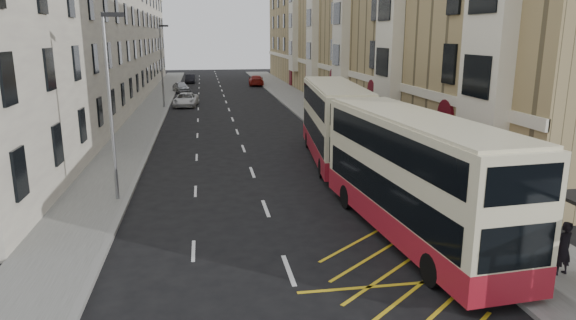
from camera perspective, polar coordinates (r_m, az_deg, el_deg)
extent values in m
cube|color=#61615D|center=(42.67, 4.95, 4.05)|extent=(4.00, 120.00, 0.15)
cube|color=#61615D|center=(41.67, -16.22, 3.32)|extent=(3.00, 120.00, 0.15)
cube|color=gray|center=(42.22, 2.31, 3.99)|extent=(0.25, 120.00, 0.15)
cube|color=gray|center=(41.52, -14.16, 3.41)|extent=(0.25, 120.00, 0.15)
cube|color=#9A8659|center=(58.88, 8.10, 13.91)|extent=(10.00, 79.00, 15.00)
cube|color=beige|center=(57.68, 3.12, 10.55)|extent=(0.18, 79.00, 0.50)
cube|color=beige|center=(24.01, 21.51, 13.44)|extent=(0.80, 3.20, 10.00)
cube|color=beige|center=(34.90, 11.24, 13.94)|extent=(0.80, 3.20, 10.00)
cube|color=beige|center=(46.34, 5.93, 14.03)|extent=(0.80, 3.20, 10.00)
cube|color=beige|center=(58.01, 2.74, 14.03)|extent=(0.80, 3.20, 10.00)
cube|color=beige|center=(69.79, 0.62, 14.00)|extent=(0.80, 3.20, 10.00)
cube|color=#4F0710|center=(28.23, 16.91, 1.83)|extent=(0.20, 1.60, 3.00)
cube|color=#4F0710|center=(39.17, 9.22, 5.46)|extent=(0.20, 1.60, 3.00)
cube|color=#4F0710|center=(50.60, 4.91, 7.44)|extent=(0.20, 1.60, 3.00)
cube|color=#4F0710|center=(62.24, 2.18, 8.67)|extent=(0.20, 1.60, 3.00)
cube|color=#4F0710|center=(74.00, 0.30, 9.50)|extent=(0.20, 1.60, 3.00)
cube|color=silver|center=(57.31, -20.99, 12.16)|extent=(9.00, 79.00, 13.00)
cube|color=black|center=(17.14, 27.41, -7.66)|extent=(0.08, 0.08, 2.60)
cylinder|color=#B41910|center=(17.17, 22.35, -9.97)|extent=(0.06, 0.06, 1.00)
cylinder|color=#B41910|center=(19.78, 17.46, -6.40)|extent=(0.06, 0.06, 1.00)
cylinder|color=#B41910|center=(22.56, 13.80, -3.66)|extent=(0.06, 0.06, 1.00)
cube|color=#B41910|center=(19.63, 17.57, -5.09)|extent=(0.05, 6.50, 0.06)
cube|color=#B41910|center=(19.77, 17.48, -6.27)|extent=(0.05, 6.50, 0.06)
cylinder|color=gray|center=(23.29, -19.14, 5.35)|extent=(0.16, 0.16, 8.00)
cube|color=black|center=(23.02, -18.91, 15.04)|extent=(0.90, 0.18, 0.18)
cylinder|color=gray|center=(52.97, -13.85, 10.05)|extent=(0.16, 0.16, 8.00)
cube|color=black|center=(52.86, -13.66, 14.29)|extent=(0.90, 0.18, 0.18)
cube|color=beige|center=(18.88, 13.83, -1.60)|extent=(3.44, 11.44, 4.05)
cube|color=maroon|center=(19.35, 13.57, -6.06)|extent=(3.47, 11.47, 0.92)
cube|color=black|center=(19.01, 13.75, -3.01)|extent=(3.41, 10.54, 1.13)
cube|color=black|center=(18.60, 14.05, 2.14)|extent=(3.41, 10.54, 1.02)
cube|color=beige|center=(18.46, 14.20, 4.60)|extent=(3.30, 10.98, 0.12)
cube|color=black|center=(23.94, 7.60, 0.85)|extent=(2.18, 0.25, 1.33)
cube|color=black|center=(23.56, 7.76, 5.83)|extent=(1.79, 0.22, 0.46)
cube|color=black|center=(14.56, 24.04, -8.89)|extent=(2.18, 0.25, 1.23)
cylinder|color=black|center=(22.11, 6.57, -4.08)|extent=(0.37, 1.04, 1.02)
cylinder|color=black|center=(22.99, 12.00, -3.59)|extent=(0.37, 1.04, 1.02)
cylinder|color=black|center=(16.02, 15.73, -11.68)|extent=(0.37, 1.04, 1.02)
cylinder|color=black|center=(17.22, 22.57, -10.41)|extent=(0.37, 1.04, 1.02)
cube|color=beige|center=(29.93, 5.19, 4.35)|extent=(3.69, 11.46, 4.04)
cube|color=maroon|center=(30.22, 5.12, 1.43)|extent=(3.72, 11.50, 0.92)
cube|color=black|center=(30.01, 5.17, 3.44)|extent=(3.64, 10.57, 1.13)
cube|color=black|center=(29.75, 5.24, 6.74)|extent=(3.64, 10.57, 1.02)
cube|color=beige|center=(29.66, 5.27, 8.29)|extent=(3.54, 11.00, 0.12)
cube|color=black|center=(35.48, 3.81, 5.15)|extent=(2.17, 0.30, 1.33)
cube|color=black|center=(35.23, 3.87, 8.53)|extent=(1.79, 0.26, 0.46)
cube|color=black|center=(24.58, 7.12, 1.19)|extent=(2.17, 0.30, 1.23)
cylinder|color=black|center=(33.64, 2.25, 2.21)|extent=(0.39, 1.05, 1.02)
cylinder|color=black|center=(33.95, 6.14, 2.25)|extent=(0.39, 1.05, 1.02)
cylinder|color=black|center=(26.66, 3.80, -0.90)|extent=(0.39, 1.05, 1.02)
cylinder|color=black|center=(27.05, 8.66, -0.81)|extent=(0.39, 1.05, 1.02)
imported|color=black|center=(17.75, 28.26, -8.62)|extent=(0.68, 0.51, 1.70)
imported|color=black|center=(16.97, 23.47, -9.18)|extent=(0.98, 0.43, 1.65)
imported|color=silver|center=(54.38, -11.29, 6.59)|extent=(2.68, 5.09, 1.37)
imported|color=#A2A5A9|center=(67.49, -11.78, 7.93)|extent=(2.66, 4.32, 1.37)
imported|color=black|center=(80.71, -10.81, 8.88)|extent=(1.49, 4.04, 1.32)
imported|color=maroon|center=(75.46, -3.57, 8.82)|extent=(2.38, 5.20, 1.47)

